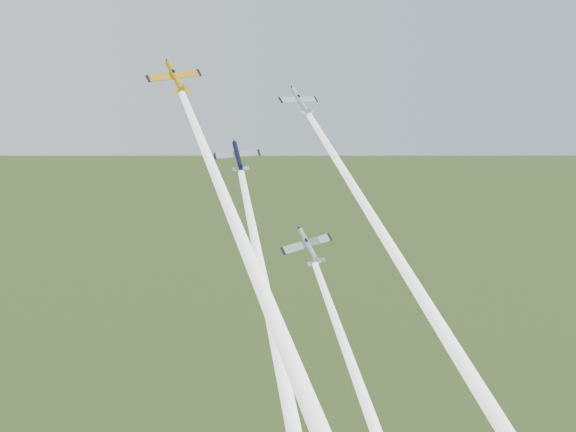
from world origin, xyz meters
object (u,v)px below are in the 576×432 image
object	(u,v)px
plane_yellow	(175,77)
plane_silver_low	(308,246)
plane_silver_right	(300,101)
plane_navy	(238,156)

from	to	relation	value
plane_yellow	plane_silver_low	bearing A→B (deg)	-20.18
plane_yellow	plane_silver_low	world-z (taller)	plane_yellow
plane_silver_right	plane_yellow	bearing A→B (deg)	-176.35
plane_yellow	plane_silver_right	bearing A→B (deg)	9.89
plane_silver_right	plane_silver_low	xyz separation A→B (m)	(-5.39, -10.27, -21.52)
plane_yellow	plane_navy	xyz separation A→B (m)	(9.12, -1.48, -11.64)
plane_silver_right	plane_silver_low	world-z (taller)	plane_silver_right
plane_silver_low	plane_navy	bearing A→B (deg)	153.41
plane_yellow	plane_silver_low	distance (m)	31.93
plane_yellow	plane_silver_low	xyz separation A→B (m)	(17.61, -7.99, -25.40)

